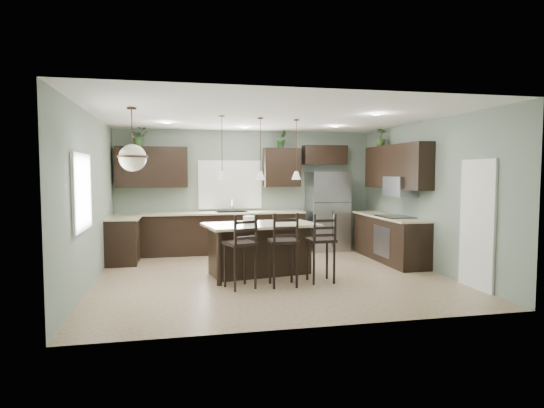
{
  "coord_description": "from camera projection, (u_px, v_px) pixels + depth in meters",
  "views": [
    {
      "loc": [
        -1.64,
        -7.8,
        1.84
      ],
      "look_at": [
        0.1,
        0.4,
        1.25
      ],
      "focal_mm": 30.0,
      "sensor_mm": 36.0,
      "label": 1
    }
  ],
  "objects": [
    {
      "name": "chandelier",
      "position": [
        132.0,
        139.0,
        6.75
      ],
      "size": [
        0.45,
        0.45,
        0.95
      ],
      "primitive_type": null,
      "color": "beige",
      "rests_on": "room_shell"
    },
    {
      "name": "window_back",
      "position": [
        230.0,
        185.0,
        10.56
      ],
      "size": [
        1.35,
        0.02,
        1.0
      ],
      "primitive_type": "cube",
      "color": "white",
      "rests_on": "room_shell"
    },
    {
      "name": "window_left",
      "position": [
        81.0,
        192.0,
        6.57
      ],
      "size": [
        0.02,
        1.1,
        1.0
      ],
      "primitive_type": "cube",
      "color": "white",
      "rests_on": "room_shell"
    },
    {
      "name": "wall_oven_front",
      "position": [
        381.0,
        241.0,
        9.13
      ],
      "size": [
        0.01,
        0.72,
        0.6
      ],
      "primitive_type": "cube",
      "color": "gray",
      "rests_on": "right_lower_cabs"
    },
    {
      "name": "back_upper_right",
      "position": [
        282.0,
        167.0,
        10.63
      ],
      "size": [
        0.85,
        0.34,
        0.9
      ],
      "primitive_type": "cube",
      "color": "black",
      "rests_on": "room_shell"
    },
    {
      "name": "kitchen_island",
      "position": [
        261.0,
        249.0,
        8.12
      ],
      "size": [
        2.1,
        1.42,
        0.92
      ],
      "primitive_type": "cube",
      "rotation": [
        0.0,
        0.0,
        0.18
      ],
      "color": "black",
      "rests_on": "ground"
    },
    {
      "name": "right_countertop",
      "position": [
        389.0,
        216.0,
        9.42
      ],
      "size": [
        0.66,
        2.35,
        0.04
      ],
      "primitive_type": "cube",
      "color": "beige",
      "rests_on": "right_lower_cabs"
    },
    {
      "name": "sink_inset",
      "position": [
        232.0,
        212.0,
        10.3
      ],
      "size": [
        0.7,
        0.45,
        0.01
      ],
      "primitive_type": "cube",
      "color": "gray",
      "rests_on": "back_countertop"
    },
    {
      "name": "pendant_left",
      "position": [
        222.0,
        148.0,
        7.74
      ],
      "size": [
        0.17,
        0.17,
        1.1
      ],
      "primitive_type": null,
      "color": "silver",
      "rests_on": "room_shell"
    },
    {
      "name": "cooktop",
      "position": [
        395.0,
        217.0,
        9.15
      ],
      "size": [
        0.58,
        0.75,
        0.02
      ],
      "primitive_type": "cube",
      "color": "black",
      "rests_on": "right_countertop"
    },
    {
      "name": "left_return_cabs",
      "position": [
        123.0,
        241.0,
        9.14
      ],
      "size": [
        0.6,
        0.9,
        0.9
      ],
      "primitive_type": "cube",
      "color": "black",
      "rests_on": "ground"
    },
    {
      "name": "back_upper_left",
      "position": [
        152.0,
        167.0,
        10.01
      ],
      "size": [
        1.55,
        0.34,
        0.9
      ],
      "primitive_type": "cube",
      "color": "black",
      "rests_on": "room_shell"
    },
    {
      "name": "faucet",
      "position": [
        232.0,
        206.0,
        10.26
      ],
      "size": [
        0.02,
        0.02,
        0.28
      ],
      "primitive_type": "cylinder",
      "color": "silver",
      "rests_on": "back_countertop"
    },
    {
      "name": "left_return_countertop",
      "position": [
        123.0,
        218.0,
        9.12
      ],
      "size": [
        0.66,
        0.96,
        0.04
      ],
      "primitive_type": "cube",
      "color": "beige",
      "rests_on": "left_return_cabs"
    },
    {
      "name": "back_lower_cabs",
      "position": [
        212.0,
        234.0,
        10.26
      ],
      "size": [
        4.2,
        0.6,
        0.9
      ],
      "primitive_type": "cube",
      "color": "black",
      "rests_on": "ground"
    },
    {
      "name": "room_shell",
      "position": [
        271.0,
        180.0,
        7.96
      ],
      "size": [
        6.0,
        6.0,
        6.0
      ],
      "color": "slate",
      "rests_on": "ground"
    },
    {
      "name": "pendant_right",
      "position": [
        296.0,
        150.0,
        8.26
      ],
      "size": [
        0.17,
        0.17,
        1.1
      ],
      "primitive_type": null,
      "color": "white",
      "rests_on": "room_shell"
    },
    {
      "name": "pantry_door",
      "position": [
        477.0,
        224.0,
        7.11
      ],
      "size": [
        0.04,
        0.82,
        2.04
      ],
      "primitive_type": "cube",
      "color": "white",
      "rests_on": "ground"
    },
    {
      "name": "right_upper_cabs",
      "position": [
        396.0,
        167.0,
        9.38
      ],
      "size": [
        0.34,
        2.35,
        0.9
      ],
      "primitive_type": "cube",
      "color": "black",
      "rests_on": "room_shell"
    },
    {
      "name": "microwave",
      "position": [
        400.0,
        187.0,
        9.13
      ],
      "size": [
        0.4,
        0.75,
        0.4
      ],
      "primitive_type": "cube",
      "color": "gray",
      "rests_on": "right_upper_cabs"
    },
    {
      "name": "fridge_header",
      "position": [
        325.0,
        155.0,
        10.82
      ],
      "size": [
        1.05,
        0.34,
        0.45
      ],
      "primitive_type": "cube",
      "color": "black",
      "rests_on": "room_shell"
    },
    {
      "name": "ground",
      "position": [
        271.0,
        276.0,
        8.08
      ],
      "size": [
        6.0,
        6.0,
        0.0
      ],
      "primitive_type": "plane",
      "color": "#9E8466",
      "rests_on": "ground"
    },
    {
      "name": "refrigerator",
      "position": [
        327.0,
        211.0,
        10.72
      ],
      "size": [
        0.9,
        0.74,
        1.85
      ],
      "primitive_type": "cube",
      "color": "#9A9AA2",
      "rests_on": "ground"
    },
    {
      "name": "back_countertop",
      "position": [
        212.0,
        213.0,
        10.21
      ],
      "size": [
        4.2,
        0.66,
        0.04
      ],
      "primitive_type": "cube",
      "color": "beige",
      "rests_on": "back_lower_cabs"
    },
    {
      "name": "plant_right_wall",
      "position": [
        381.0,
        137.0,
        10.0
      ],
      "size": [
        0.24,
        0.24,
        0.4
      ],
      "primitive_type": "imported",
      "rotation": [
        0.0,
        0.0,
        -0.07
      ],
      "color": "#3A5826",
      "rests_on": "right_upper_cabs"
    },
    {
      "name": "plant_back_left",
      "position": [
        139.0,
        137.0,
        9.89
      ],
      "size": [
        0.38,
        0.33,
        0.41
      ],
      "primitive_type": "imported",
      "rotation": [
        0.0,
        0.0,
        0.02
      ],
      "color": "#315224",
      "rests_on": "back_upper_left"
    },
    {
      "name": "plant_back_right",
      "position": [
        282.0,
        139.0,
        10.55
      ],
      "size": [
        0.28,
        0.24,
        0.42
      ],
      "primitive_type": "imported",
      "rotation": [
        0.0,
        0.0,
        0.27
      ],
      "color": "#254C21",
      "rests_on": "back_upper_right"
    },
    {
      "name": "bar_stool_center",
      "position": [
        283.0,
        249.0,
        7.3
      ],
      "size": [
        0.46,
        0.46,
        1.2
      ],
      "primitive_type": "cube",
      "rotation": [
        0.0,
        0.0,
        -0.03
      ],
      "color": "black",
      "rests_on": "ground"
    },
    {
      "name": "serving_dish",
      "position": [
        250.0,
        220.0,
        8.01
      ],
      "size": [
        0.24,
        0.24,
        0.14
      ],
      "primitive_type": "cylinder",
      "color": "white",
      "rests_on": "kitchen_island"
    },
    {
      "name": "pendant_center",
      "position": [
        260.0,
        149.0,
        8.0
      ],
      "size": [
        0.17,
        0.17,
        1.1
      ],
      "primitive_type": null,
      "color": "silver",
      "rests_on": "room_shell"
    },
    {
      "name": "bar_stool_left",
      "position": [
        240.0,
        251.0,
        7.15
      ],
      "size": [
        0.56,
        0.56,
        1.18
      ],
      "primitive_type": "cube",
      "rotation": [
        0.0,
        0.0,
        0.34
      ],
      "color": "black",
      "rests_on": "ground"
    },
    {
      "name": "right_lower_cabs",
      "position": [
        389.0,
        239.0,
        9.46
      ],
      "size": [
        0.6,
        2.35,
        0.9
      ],
      "primitive_type": "cube",
      "color": "black",
      "rests_on": "ground"
    },
    {
      "name": "bar_stool_right",
      "position": [
        321.0,
        248.0,
        7.56
      ],
      "size": [
        0.44,
        0.44,
        1.16
      ],
      "primitive_type": "cube",
      "rotation": [
        0.0,
        0.0,
        0.01
      ],
      "color": "black",
      "rests_on": "ground"
    }
  ]
}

